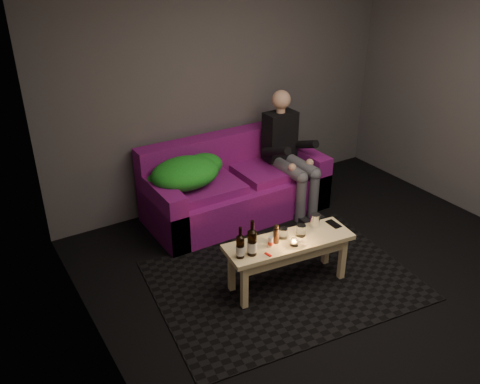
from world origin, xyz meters
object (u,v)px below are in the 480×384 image
object	(u,v)px
beer_bottle_a	(240,246)
steel_cup	(315,220)
sofa	(234,188)
person	(288,150)
coffee_table	(289,248)
beer_bottle_b	(252,242)

from	to	relation	value
beer_bottle_a	steel_cup	world-z (taller)	beer_bottle_a
sofa	person	xyz separation A→B (m)	(0.58, -0.15, 0.36)
coffee_table	person	bearing A→B (deg)	54.18
beer_bottle_b	steel_cup	distance (m)	0.70
person	beer_bottle_b	size ratio (longest dim) A/B	4.14
person	steel_cup	world-z (taller)	person
beer_bottle_a	beer_bottle_b	size ratio (longest dim) A/B	0.88
beer_bottle_a	steel_cup	bearing A→B (deg)	4.55
coffee_table	beer_bottle_b	bearing A→B (deg)	-177.95
steel_cup	beer_bottle_b	bearing A→B (deg)	-173.52
beer_bottle_a	steel_cup	xyz separation A→B (m)	(0.79, 0.06, -0.04)
coffee_table	beer_bottle_b	xyz separation A→B (m)	(-0.37, -0.01, 0.19)
beer_bottle_a	beer_bottle_b	xyz separation A→B (m)	(0.10, -0.02, 0.01)
sofa	coffee_table	distance (m)	1.35
beer_bottle_b	steel_cup	world-z (taller)	beer_bottle_b
sofa	coffee_table	world-z (taller)	sofa
sofa	beer_bottle_b	distance (m)	1.50
coffee_table	steel_cup	size ratio (longest dim) A/B	9.80
person	beer_bottle_a	xyz separation A→B (m)	(-1.31, -1.17, -0.11)
beer_bottle_b	steel_cup	xyz separation A→B (m)	(0.69, 0.08, -0.05)
coffee_table	beer_bottle_a	xyz separation A→B (m)	(-0.47, 0.00, 0.18)
person	steel_cup	xyz separation A→B (m)	(-0.52, -1.10, -0.15)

